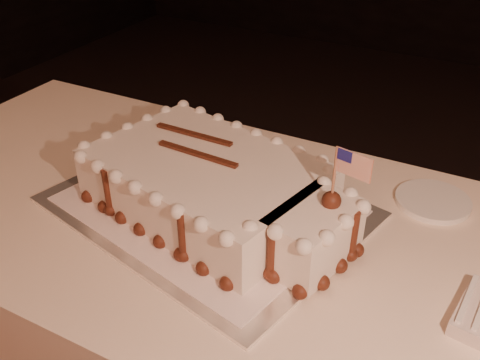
% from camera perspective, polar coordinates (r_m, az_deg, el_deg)
% --- Properties ---
extents(cake_board, '(0.72, 0.60, 0.01)m').
position_cam_1_polar(cake_board, '(1.15, -3.53, -2.85)').
color(cake_board, white).
rests_on(cake_board, banquet_table).
extents(doily, '(0.64, 0.54, 0.00)m').
position_cam_1_polar(doily, '(1.15, -3.53, -2.65)').
color(doily, white).
rests_on(doily, cake_board).
extents(sheet_cake, '(0.62, 0.43, 0.24)m').
position_cam_1_polar(sheet_cake, '(1.10, -2.38, -0.87)').
color(sheet_cake, white).
rests_on(sheet_cake, doily).
extents(side_plate, '(0.16, 0.16, 0.01)m').
position_cam_1_polar(side_plate, '(1.24, 19.88, -2.11)').
color(side_plate, white).
rests_on(side_plate, banquet_table).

